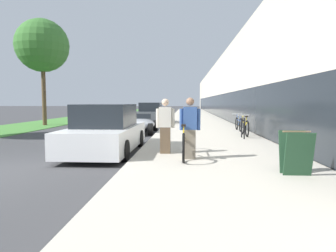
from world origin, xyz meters
TOP-DOWN VIEW (x-y plane):
  - sidewalk_slab at (5.64, 21.00)m, footprint 4.65×70.00m
  - storefront_facade at (13.00, 29.00)m, footprint 10.01×70.00m
  - lawn_strip at (-5.88, 25.00)m, footprint 4.33×70.00m
  - tandem_bicycle at (4.70, 1.76)m, footprint 0.52×2.45m
  - person_rider at (4.87, 1.46)m, footprint 0.54×0.21m
  - person_bystander at (4.17, 2.25)m, footprint 0.54×0.21m
  - bike_rack_hoop at (7.10, 6.02)m, footprint 0.05×0.60m
  - cruiser_bike_nearest at (7.36, 7.02)m, footprint 0.52×1.75m
  - cruiser_bike_middle at (7.48, 9.23)m, footprint 0.52×1.80m
  - sandwich_board_sign at (7.01, -0.12)m, footprint 0.56×0.56m
  - parked_sedan_curbside at (2.19, 3.16)m, footprint 1.95×4.59m
  - vintage_roadster_curbside at (2.28, 9.41)m, footprint 1.74×4.26m
  - parked_sedan_far at (2.27, 14.96)m, footprint 1.75×4.57m
  - street_tree_far at (-5.07, 13.97)m, footprint 3.59×3.59m

SIDE VIEW (x-z plane):
  - lawn_strip at x=-5.88m, z-range 0.00..0.03m
  - sidewalk_slab at x=5.64m, z-range 0.00..0.16m
  - vintage_roadster_curbside at x=2.28m, z-range -0.07..0.92m
  - cruiser_bike_middle at x=7.48m, z-range 0.09..0.95m
  - cruiser_bike_nearest at x=7.36m, z-range 0.09..0.98m
  - tandem_bicycle at x=4.70m, z-range 0.08..1.01m
  - sandwich_board_sign at x=7.01m, z-range 0.16..1.06m
  - bike_rack_hoop at x=7.10m, z-range 0.25..1.09m
  - parked_sedan_curbside at x=2.19m, z-range -0.08..1.49m
  - parked_sedan_far at x=2.27m, z-range -0.07..1.52m
  - person_bystander at x=4.17m, z-range 0.16..1.74m
  - person_rider at x=4.87m, z-range 0.16..1.76m
  - storefront_facade at x=13.00m, z-range -0.01..5.93m
  - street_tree_far at x=-5.07m, z-range 1.82..9.10m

